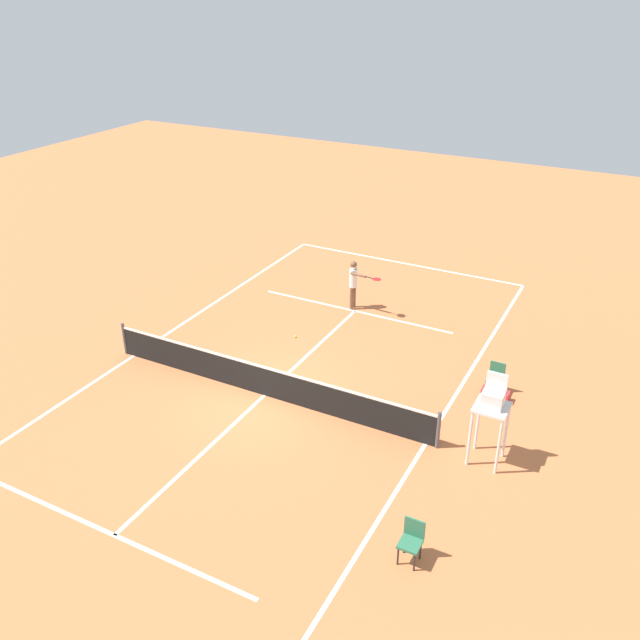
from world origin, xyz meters
TOP-DOWN VIEW (x-y plane):
  - ground_plane at (0.00, 0.00)m, footprint 60.00×60.00m
  - court_lines at (0.00, 0.00)m, footprint 9.75×22.22m
  - tennis_net at (0.00, 0.00)m, footprint 10.35×0.10m
  - player_serving at (0.13, -6.25)m, footprint 1.30×0.63m
  - tennis_ball at (0.91, -3.39)m, footprint 0.07×0.07m
  - umpire_chair at (-6.33, -0.08)m, footprint 0.80×0.80m
  - courtside_chair_near at (-5.83, 3.76)m, footprint 0.44×0.46m
  - courtside_chair_mid at (-5.75, -3.13)m, footprint 0.44×0.46m
  - equipment_bag at (-5.86, -2.84)m, footprint 0.76×0.32m

SIDE VIEW (x-z plane):
  - ground_plane at x=0.00m, z-range 0.00..0.00m
  - court_lines at x=0.00m, z-range 0.00..0.01m
  - tennis_ball at x=0.91m, z-range 0.00..0.07m
  - equipment_bag at x=-5.86m, z-range 0.00..0.30m
  - tennis_net at x=0.00m, z-range -0.04..1.03m
  - courtside_chair_near at x=-5.83m, z-range 0.06..1.01m
  - courtside_chair_mid at x=-5.75m, z-range 0.06..1.01m
  - player_serving at x=0.13m, z-range 0.18..1.99m
  - umpire_chair at x=-6.33m, z-range 0.40..2.81m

